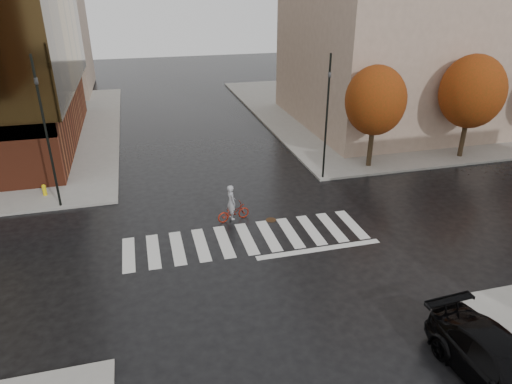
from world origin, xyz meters
TOP-DOWN VIEW (x-y plane):
  - ground at (0.00, 0.00)m, footprint 120.00×120.00m
  - sidewalk_ne at (21.00, 21.00)m, footprint 30.00×30.00m
  - crosswalk at (0.00, 0.50)m, footprint 12.00×3.00m
  - building_ne_tan at (17.00, 17.00)m, footprint 16.00×16.00m
  - tree_ne_a at (10.00, 7.40)m, footprint 3.80×3.80m
  - tree_ne_b at (17.00, 7.40)m, footprint 4.20×4.20m
  - sedan at (5.28, -10.00)m, footprint 2.51×5.45m
  - cyclist at (-0.25, 2.50)m, footprint 1.82×0.97m
  - traffic_light_nw at (-9.00, 6.30)m, footprint 0.23×0.20m
  - traffic_light_ne at (6.30, 6.30)m, footprint 0.16×0.19m
  - fire_hydrant at (-10.00, 7.89)m, footprint 0.23×0.23m
  - manhole at (1.66, 2.00)m, footprint 0.70×0.70m

SIDE VIEW (x-z plane):
  - ground at x=0.00m, z-range 0.00..0.00m
  - crosswalk at x=0.00m, z-range 0.00..0.01m
  - manhole at x=1.66m, z-range 0.00..0.01m
  - sidewalk_ne at x=21.00m, z-range 0.00..0.15m
  - fire_hydrant at x=-10.00m, z-range 0.18..0.84m
  - cyclist at x=-0.25m, z-range -0.31..1.66m
  - sedan at x=5.28m, z-range 0.00..1.54m
  - traffic_light_ne at x=6.30m, z-range 0.69..8.15m
  - tree_ne_a at x=10.00m, z-range 1.20..7.71m
  - tree_ne_b at x=17.00m, z-range 1.17..8.07m
  - traffic_light_nw at x=-9.00m, z-range 0.79..8.75m
  - building_ne_tan at x=17.00m, z-range 0.15..18.15m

